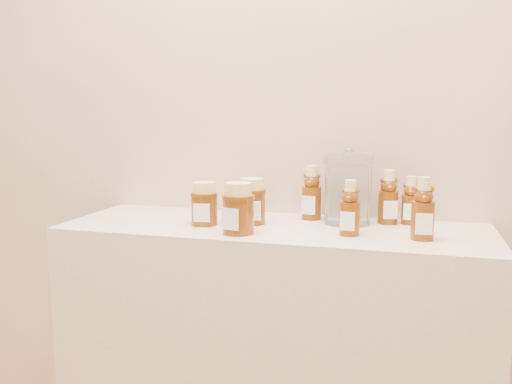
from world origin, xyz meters
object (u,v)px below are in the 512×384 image
(bear_bottle_back_left, at_px, (312,189))
(glass_canister, at_px, (348,187))
(display_table, at_px, (273,375))
(honey_jar_left, at_px, (204,204))
(bear_bottle_front_left, at_px, (350,204))

(bear_bottle_back_left, distance_m, glass_canister, 0.12)
(display_table, bearing_deg, honey_jar_left, -169.24)
(display_table, distance_m, honey_jar_left, 0.55)
(display_table, relative_size, bear_bottle_back_left, 6.53)
(bear_bottle_back_left, xyz_separation_m, honey_jar_left, (-0.28, -0.17, -0.03))
(bear_bottle_front_left, relative_size, glass_canister, 0.77)
(bear_bottle_front_left, height_order, glass_canister, glass_canister)
(display_table, height_order, bear_bottle_back_left, bear_bottle_back_left)
(bear_bottle_front_left, bearing_deg, display_table, 172.44)
(display_table, bearing_deg, bear_bottle_front_left, -14.18)
(bear_bottle_front_left, bearing_deg, bear_bottle_back_left, 132.63)
(display_table, distance_m, glass_canister, 0.60)
(bear_bottle_back_left, height_order, bear_bottle_front_left, bear_bottle_back_left)
(glass_canister, bearing_deg, display_table, -155.35)
(display_table, distance_m, bear_bottle_front_left, 0.58)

